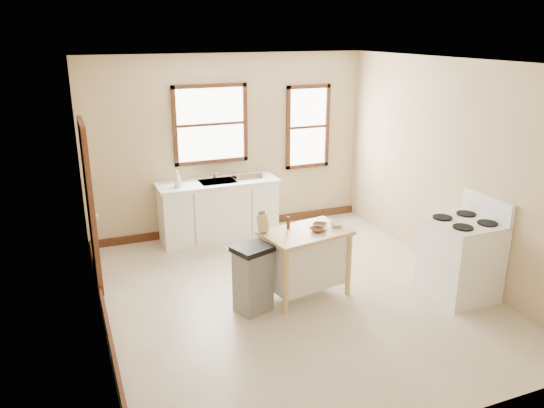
{
  "coord_description": "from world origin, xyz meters",
  "views": [
    {
      "loc": [
        -2.46,
        -5.35,
        3.14
      ],
      "look_at": [
        -0.13,
        0.4,
        1.08
      ],
      "focal_mm": 35.0,
      "sensor_mm": 36.0,
      "label": 1
    }
  ],
  "objects_px": {
    "soap_bottle_b": "(178,180)",
    "gas_stove": "(461,248)",
    "knife_block": "(263,224)",
    "trash_bin": "(253,279)",
    "pepper_grinder": "(288,223)",
    "bowl_b": "(320,225)",
    "bowl_a": "(318,230)",
    "soap_bottle_a": "(177,179)",
    "dish_rack": "(247,175)",
    "bowl_c": "(336,224)",
    "kitchen_island": "(305,263)"
  },
  "relations": [
    {
      "from": "dish_rack",
      "to": "kitchen_island",
      "type": "xyz_separation_m",
      "value": [
        -0.04,
        -2.22,
        -0.56
      ]
    },
    {
      "from": "gas_stove",
      "to": "bowl_c",
      "type": "bearing_deg",
      "value": 151.71
    },
    {
      "from": "bowl_b",
      "to": "gas_stove",
      "type": "bearing_deg",
      "value": -26.69
    },
    {
      "from": "bowl_a",
      "to": "bowl_b",
      "type": "bearing_deg",
      "value": 52.05
    },
    {
      "from": "bowl_a",
      "to": "gas_stove",
      "type": "xyz_separation_m",
      "value": [
        1.62,
        -0.65,
        -0.24
      ]
    },
    {
      "from": "pepper_grinder",
      "to": "bowl_a",
      "type": "height_order",
      "value": "pepper_grinder"
    },
    {
      "from": "pepper_grinder",
      "to": "bowl_c",
      "type": "bearing_deg",
      "value": -14.74
    },
    {
      "from": "kitchen_island",
      "to": "bowl_c",
      "type": "relative_size",
      "value": 6.6
    },
    {
      "from": "bowl_b",
      "to": "gas_stove",
      "type": "xyz_separation_m",
      "value": [
        1.53,
        -0.77,
        -0.24
      ]
    },
    {
      "from": "bowl_a",
      "to": "trash_bin",
      "type": "xyz_separation_m",
      "value": [
        -0.85,
        -0.07,
        -0.46
      ]
    },
    {
      "from": "dish_rack",
      "to": "pepper_grinder",
      "type": "height_order",
      "value": "dish_rack"
    },
    {
      "from": "soap_bottle_a",
      "to": "bowl_c",
      "type": "bearing_deg",
      "value": -59.12
    },
    {
      "from": "bowl_b",
      "to": "bowl_c",
      "type": "relative_size",
      "value": 1.15
    },
    {
      "from": "bowl_a",
      "to": "bowl_b",
      "type": "relative_size",
      "value": 1.02
    },
    {
      "from": "trash_bin",
      "to": "dish_rack",
      "type": "bearing_deg",
      "value": 52.49
    },
    {
      "from": "bowl_c",
      "to": "soap_bottle_b",
      "type": "bearing_deg",
      "value": 124.45
    },
    {
      "from": "pepper_grinder",
      "to": "bowl_b",
      "type": "bearing_deg",
      "value": -14.83
    },
    {
      "from": "kitchen_island",
      "to": "pepper_grinder",
      "type": "bearing_deg",
      "value": 125.29
    },
    {
      "from": "bowl_b",
      "to": "trash_bin",
      "type": "distance_m",
      "value": 1.07
    },
    {
      "from": "pepper_grinder",
      "to": "gas_stove",
      "type": "bearing_deg",
      "value": -24.48
    },
    {
      "from": "gas_stove",
      "to": "trash_bin",
      "type": "bearing_deg",
      "value": 166.78
    },
    {
      "from": "bowl_c",
      "to": "gas_stove",
      "type": "xyz_separation_m",
      "value": [
        1.33,
        -0.72,
        -0.24
      ]
    },
    {
      "from": "soap_bottle_b",
      "to": "pepper_grinder",
      "type": "bearing_deg",
      "value": -58.49
    },
    {
      "from": "bowl_b",
      "to": "bowl_a",
      "type": "bearing_deg",
      "value": -127.95
    },
    {
      "from": "pepper_grinder",
      "to": "bowl_b",
      "type": "relative_size",
      "value": 0.84
    },
    {
      "from": "knife_block",
      "to": "gas_stove",
      "type": "distance_m",
      "value": 2.42
    },
    {
      "from": "bowl_c",
      "to": "trash_bin",
      "type": "distance_m",
      "value": 1.24
    },
    {
      "from": "soap_bottle_b",
      "to": "gas_stove",
      "type": "bearing_deg",
      "value": -38.33
    },
    {
      "from": "bowl_a",
      "to": "trash_bin",
      "type": "height_order",
      "value": "bowl_a"
    },
    {
      "from": "soap_bottle_b",
      "to": "soap_bottle_a",
      "type": "bearing_deg",
      "value": -108.05
    },
    {
      "from": "soap_bottle_a",
      "to": "trash_bin",
      "type": "bearing_deg",
      "value": -85.36
    },
    {
      "from": "dish_rack",
      "to": "bowl_a",
      "type": "xyz_separation_m",
      "value": [
        0.09,
        -2.29,
        -0.11
      ]
    },
    {
      "from": "gas_stove",
      "to": "dish_rack",
      "type": "bearing_deg",
      "value": 120.17
    },
    {
      "from": "soap_bottle_a",
      "to": "bowl_a",
      "type": "height_order",
      "value": "soap_bottle_a"
    },
    {
      "from": "soap_bottle_a",
      "to": "bowl_b",
      "type": "relative_size",
      "value": 1.37
    },
    {
      "from": "dish_rack",
      "to": "trash_bin",
      "type": "distance_m",
      "value": 2.54
    },
    {
      "from": "kitchen_island",
      "to": "gas_stove",
      "type": "xyz_separation_m",
      "value": [
        1.75,
        -0.71,
        0.2
      ]
    },
    {
      "from": "soap_bottle_b",
      "to": "trash_bin",
      "type": "distance_m",
      "value": 2.39
    },
    {
      "from": "soap_bottle_b",
      "to": "knife_block",
      "type": "bearing_deg",
      "value": -66.75
    },
    {
      "from": "bowl_a",
      "to": "gas_stove",
      "type": "relative_size",
      "value": 0.15
    },
    {
      "from": "kitchen_island",
      "to": "gas_stove",
      "type": "bearing_deg",
      "value": -32.21
    },
    {
      "from": "pepper_grinder",
      "to": "trash_bin",
      "type": "relative_size",
      "value": 0.19
    },
    {
      "from": "bowl_a",
      "to": "bowl_b",
      "type": "height_order",
      "value": "same"
    },
    {
      "from": "soap_bottle_a",
      "to": "bowl_b",
      "type": "height_order",
      "value": "soap_bottle_a"
    },
    {
      "from": "soap_bottle_b",
      "to": "knife_block",
      "type": "distance_m",
      "value": 2.08
    },
    {
      "from": "bowl_c",
      "to": "gas_stove",
      "type": "height_order",
      "value": "gas_stove"
    },
    {
      "from": "dish_rack",
      "to": "pepper_grinder",
      "type": "xyz_separation_m",
      "value": [
        -0.2,
        -2.07,
        -0.06
      ]
    },
    {
      "from": "kitchen_island",
      "to": "gas_stove",
      "type": "relative_size",
      "value": 0.83
    },
    {
      "from": "knife_block",
      "to": "bowl_b",
      "type": "xyz_separation_m",
      "value": [
        0.71,
        -0.1,
        -0.08
      ]
    },
    {
      "from": "pepper_grinder",
      "to": "trash_bin",
      "type": "xyz_separation_m",
      "value": [
        -0.56,
        -0.29,
        -0.51
      ]
    }
  ]
}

